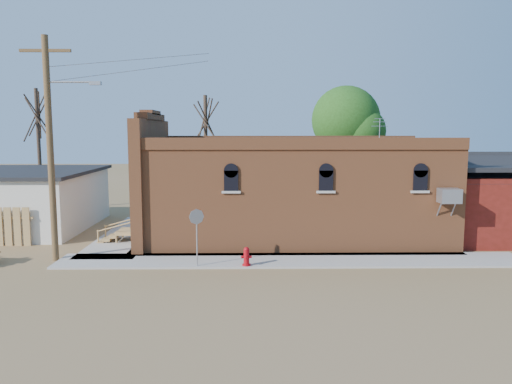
{
  "coord_description": "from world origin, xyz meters",
  "views": [
    {
      "loc": [
        -0.24,
        -18.9,
        5.33
      ],
      "look_at": [
        0.08,
        4.52,
        2.4
      ],
      "focal_mm": 35.0,
      "sensor_mm": 36.0,
      "label": 1
    }
  ],
  "objects_px": {
    "fire_hydrant": "(246,256)",
    "stop_sign": "(197,222)",
    "trash_barrel": "(140,233)",
    "brick_bar": "(287,191)",
    "utility_pole": "(51,144)"
  },
  "relations": [
    {
      "from": "stop_sign",
      "to": "trash_barrel",
      "type": "bearing_deg",
      "value": 122.58
    },
    {
      "from": "stop_sign",
      "to": "trash_barrel",
      "type": "xyz_separation_m",
      "value": [
        -3.18,
        4.39,
        -1.32
      ]
    },
    {
      "from": "fire_hydrant",
      "to": "stop_sign",
      "type": "xyz_separation_m",
      "value": [
        -1.91,
        0.0,
        1.36
      ]
    },
    {
      "from": "utility_pole",
      "to": "stop_sign",
      "type": "bearing_deg",
      "value": -11.54
    },
    {
      "from": "stop_sign",
      "to": "fire_hydrant",
      "type": "bearing_deg",
      "value": -3.46
    },
    {
      "from": "utility_pole",
      "to": "fire_hydrant",
      "type": "distance_m",
      "value": 8.99
    },
    {
      "from": "brick_bar",
      "to": "trash_barrel",
      "type": "height_order",
      "value": "brick_bar"
    },
    {
      "from": "trash_barrel",
      "to": "brick_bar",
      "type": "bearing_deg",
      "value": 8.89
    },
    {
      "from": "fire_hydrant",
      "to": "trash_barrel",
      "type": "relative_size",
      "value": 0.91
    },
    {
      "from": "utility_pole",
      "to": "trash_barrel",
      "type": "relative_size",
      "value": 11.16
    },
    {
      "from": "utility_pole",
      "to": "stop_sign",
      "type": "xyz_separation_m",
      "value": [
        5.88,
        -1.2,
        -2.97
      ]
    },
    {
      "from": "fire_hydrant",
      "to": "stop_sign",
      "type": "height_order",
      "value": "stop_sign"
    },
    {
      "from": "trash_barrel",
      "to": "fire_hydrant",
      "type": "bearing_deg",
      "value": -40.77
    },
    {
      "from": "brick_bar",
      "to": "trash_barrel",
      "type": "bearing_deg",
      "value": -171.11
    },
    {
      "from": "brick_bar",
      "to": "utility_pole",
      "type": "relative_size",
      "value": 1.82
    }
  ]
}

